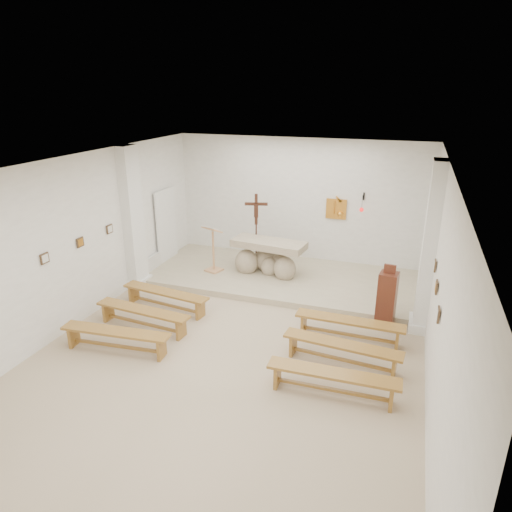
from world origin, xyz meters
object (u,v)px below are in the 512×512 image
at_px(lectern, 213,249).
at_px(bench_right_third, 333,378).
at_px(altar, 268,259).
at_px(bench_left_third, 116,336).
at_px(crucifix_stand, 256,225).
at_px(donation_pedestal, 387,299).
at_px(bench_right_front, 349,325).
at_px(bench_left_front, 165,296).
at_px(bench_left_second, 143,314).
at_px(bench_right_second, 342,349).

bearing_deg(lectern, bench_right_third, -27.91).
xyz_separation_m(altar, bench_left_third, (-1.63, -4.34, -0.19)).
distance_m(crucifix_stand, donation_pedestal, 4.15).
xyz_separation_m(lectern, bench_right_third, (3.88, -3.99, -0.44)).
distance_m(bench_right_front, bench_left_third, 4.51).
bearing_deg(bench_left_third, bench_left_front, 84.93).
distance_m(crucifix_stand, bench_left_third, 4.97).
relative_size(bench_left_front, bench_left_second, 1.00).
height_order(lectern, crucifix_stand, crucifix_stand).
relative_size(bench_left_second, bench_right_third, 1.01).
xyz_separation_m(crucifix_stand, bench_left_second, (-1.17, -3.80, -0.96)).
bearing_deg(bench_left_front, donation_pedestal, 17.78).
bearing_deg(bench_left_third, bench_right_third, -5.07).
bearing_deg(bench_left_third, bench_left_second, 84.93).
bearing_deg(donation_pedestal, bench_left_second, -152.45).
xyz_separation_m(bench_left_front, bench_right_front, (4.11, 0.00, 0.00)).
xyz_separation_m(crucifix_stand, bench_left_front, (-1.17, -2.87, -0.96)).
bearing_deg(lectern, bench_left_front, -78.27).
bearing_deg(bench_right_third, bench_left_third, 178.79).
relative_size(bench_left_front, bench_right_third, 1.01).
distance_m(bench_right_front, bench_right_third, 1.86).
xyz_separation_m(donation_pedestal, bench_left_front, (-4.74, -0.85, -0.27)).
bearing_deg(bench_right_second, bench_right_third, -84.87).
height_order(altar, lectern, lectern).
bearing_deg(crucifix_stand, altar, -55.67).
distance_m(bench_left_front, bench_right_front, 4.11).
bearing_deg(bench_left_second, donation_pedestal, 25.75).
bearing_deg(bench_left_front, bench_right_second, -5.19).
xyz_separation_m(altar, bench_right_third, (2.48, -4.34, -0.19)).
xyz_separation_m(donation_pedestal, bench_right_third, (-0.63, -2.72, -0.27)).
bearing_deg(bench_right_front, bench_right_third, -89.00).
xyz_separation_m(bench_left_second, bench_right_second, (4.11, 0.00, 0.00)).
distance_m(bench_left_second, bench_left_third, 0.93).
distance_m(bench_left_front, bench_right_third, 4.51).
height_order(bench_left_second, bench_right_third, same).
xyz_separation_m(donation_pedestal, bench_right_front, (-0.63, -0.85, -0.27)).
height_order(crucifix_stand, bench_left_second, crucifix_stand).
bearing_deg(altar, bench_left_third, -103.67).
height_order(bench_left_front, bench_left_third, same).
height_order(altar, bench_left_second, altar).
height_order(crucifix_stand, bench_right_third, crucifix_stand).
height_order(crucifix_stand, donation_pedestal, crucifix_stand).
height_order(donation_pedestal, bench_right_front, donation_pedestal).
height_order(altar, bench_left_third, altar).
bearing_deg(donation_pedestal, bench_right_front, -119.45).
bearing_deg(bench_left_second, bench_left_front, 95.12).
bearing_deg(bench_left_front, bench_left_third, -82.41).
bearing_deg(altar, bench_right_third, -53.31).
relative_size(altar, crucifix_stand, 0.99).
bearing_deg(donation_pedestal, lectern, 171.11).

